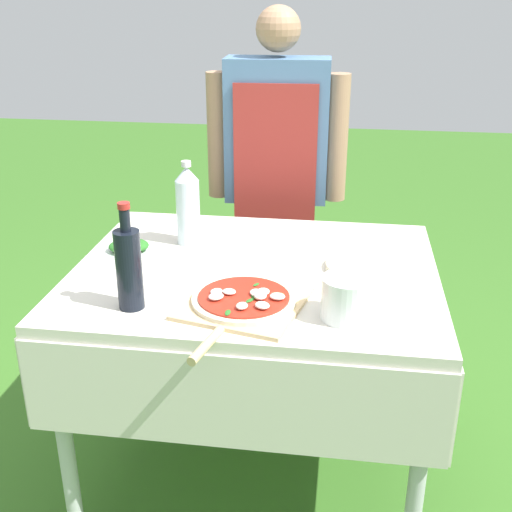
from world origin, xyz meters
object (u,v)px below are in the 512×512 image
(mixing_tub, at_px, (346,298))
(oil_bottle, at_px, (129,267))
(pizza_on_peel, at_px, (243,302))
(plate_stack, at_px, (365,266))
(prep_table, at_px, (255,296))
(herb_container, at_px, (129,247))
(person_cook, at_px, (277,166))
(water_bottle, at_px, (188,205))

(mixing_tub, bearing_deg, oil_bottle, -177.90)
(pizza_on_peel, height_order, plate_stack, pizza_on_peel)
(prep_table, relative_size, herb_container, 6.28)
(prep_table, height_order, herb_container, herb_container)
(person_cook, relative_size, plate_stack, 6.25)
(prep_table, relative_size, plate_stack, 4.62)
(herb_container, bearing_deg, person_cook, 60.84)
(oil_bottle, relative_size, herb_container, 1.66)
(herb_container, bearing_deg, oil_bottle, -70.33)
(pizza_on_peel, relative_size, mixing_tub, 3.77)
(water_bottle, bearing_deg, person_cook, 69.33)
(pizza_on_peel, xyz_separation_m, plate_stack, (0.33, 0.30, -0.00))
(water_bottle, height_order, plate_stack, water_bottle)
(pizza_on_peel, relative_size, plate_stack, 2.04)
(oil_bottle, bearing_deg, mixing_tub, 2.10)
(mixing_tub, distance_m, plate_stack, 0.33)
(water_bottle, relative_size, herb_container, 1.58)
(prep_table, height_order, plate_stack, plate_stack)
(prep_table, xyz_separation_m, mixing_tub, (0.28, -0.29, 0.15))
(oil_bottle, height_order, herb_container, oil_bottle)
(oil_bottle, xyz_separation_m, herb_container, (-0.13, 0.37, -0.10))
(person_cook, distance_m, oil_bottle, 1.12)
(person_cook, height_order, pizza_on_peel, person_cook)
(plate_stack, bearing_deg, mixing_tub, -99.74)
(oil_bottle, bearing_deg, pizza_on_peel, 8.32)
(person_cook, bearing_deg, mixing_tub, 103.82)
(water_bottle, xyz_separation_m, herb_container, (-0.17, -0.12, -0.11))
(prep_table, distance_m, plate_stack, 0.36)
(herb_container, bearing_deg, prep_table, -8.23)
(pizza_on_peel, relative_size, oil_bottle, 1.67)
(person_cook, bearing_deg, pizza_on_peel, 89.43)
(person_cook, xyz_separation_m, oil_bottle, (-0.27, -1.09, 0.01))
(pizza_on_peel, xyz_separation_m, water_bottle, (-0.26, 0.44, 0.12))
(person_cook, bearing_deg, oil_bottle, 73.89)
(pizza_on_peel, bearing_deg, oil_bottle, -158.37)
(herb_container, bearing_deg, water_bottle, 33.74)
(prep_table, height_order, water_bottle, water_bottle)
(mixing_tub, relative_size, plate_stack, 0.54)
(person_cook, relative_size, pizza_on_peel, 3.07)
(plate_stack, bearing_deg, herb_container, 178.12)
(oil_bottle, height_order, plate_stack, oil_bottle)
(oil_bottle, height_order, water_bottle, oil_bottle)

